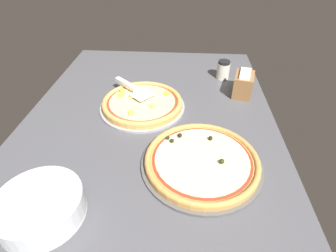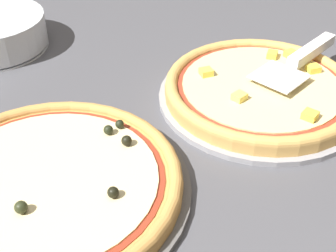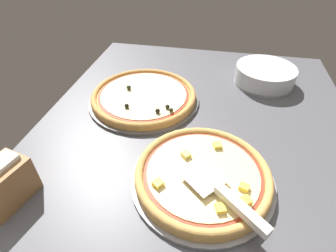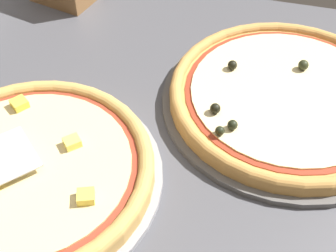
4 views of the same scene
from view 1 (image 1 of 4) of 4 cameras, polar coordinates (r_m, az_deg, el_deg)
The scene contains 9 objects.
ground_plane at distance 106.74cm, azimuth -4.18°, elevation 0.29°, with size 144.32×101.87×3.60cm, color #4C4C51.
pizza_pan_front at distance 113.76cm, azimuth -5.55°, elevation 4.24°, with size 36.33×36.33×1.00cm, color #939399.
pizza_front at distance 112.67cm, azimuth -5.62°, elevation 5.11°, with size 34.15×34.15×3.50cm.
pizza_pan_back at distance 87.44cm, azimuth 7.28°, elevation -8.14°, with size 39.66×39.66×1.00cm, color #565451.
pizza_back at distance 86.24cm, azimuth 7.36°, elevation -7.32°, with size 37.28×37.28×3.59cm.
serving_spatula at distance 119.97cm, azimuth -8.45°, elevation 8.57°, with size 18.62×19.87×2.00cm.
plate_stack at distance 79.98cm, azimuth -26.01°, elevation -15.48°, with size 22.92×22.92×7.00cm.
parmesan_shaker at distance 138.29cm, azimuth 11.93°, elevation 11.89°, with size 6.39×6.39×9.27cm.
napkin_holder at distance 125.23cm, azimuth 16.08°, elevation 8.74°, with size 13.77×10.78×11.12cm.
Camera 1 is at (84.01, 13.56, 62.64)cm, focal length 28.00 mm.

